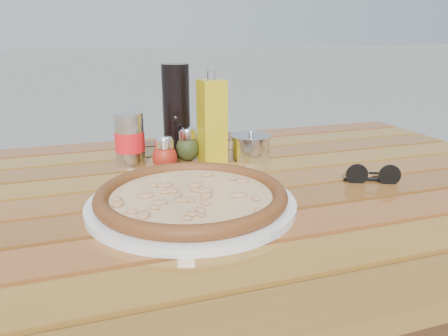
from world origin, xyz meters
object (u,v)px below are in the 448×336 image
object	(u,v)px
plate	(192,204)
parmesan_tin	(251,147)
olive_oil_cruet	(212,121)
pepper_shaker	(165,154)
soda_can	(130,140)
table	(227,220)
oregano_shaker	(188,145)
sunglasses	(373,176)
pizza	(192,195)
dark_bottle	(176,110)

from	to	relation	value
plate	parmesan_tin	world-z (taller)	parmesan_tin
olive_oil_cruet	parmesan_tin	xyz separation A→B (m)	(0.09, -0.01, -0.07)
pepper_shaker	soda_can	world-z (taller)	soda_can
table	oregano_shaker	size ratio (longest dim) A/B	17.07
oregano_shaker	soda_can	size ratio (longest dim) A/B	0.68
plate	olive_oil_cruet	world-z (taller)	olive_oil_cruet
pepper_shaker	parmesan_tin	xyz separation A→B (m)	(0.21, 0.02, -0.01)
table	parmesan_tin	bearing A→B (deg)	54.11
oregano_shaker	sunglasses	xyz separation A→B (m)	(0.31, -0.28, -0.02)
plate	olive_oil_cruet	bearing A→B (deg)	65.66
pizza	pepper_shaker	world-z (taller)	pepper_shaker
soda_can	parmesan_tin	distance (m)	0.28
parmesan_tin	sunglasses	bearing A→B (deg)	-54.41
table	soda_can	world-z (taller)	soda_can
olive_oil_cruet	sunglasses	world-z (taller)	olive_oil_cruet
plate	pizza	bearing A→B (deg)	-56.31
pizza	dark_bottle	xyz separation A→B (m)	(0.05, 0.35, 0.09)
oregano_shaker	parmesan_tin	bearing A→B (deg)	-15.75
plate	pepper_shaker	xyz separation A→B (m)	(-0.00, 0.22, 0.03)
oregano_shaker	parmesan_tin	distance (m)	0.15
plate	olive_oil_cruet	xyz separation A→B (m)	(0.12, 0.26, 0.09)
pizza	olive_oil_cruet	world-z (taller)	olive_oil_cruet
table	soda_can	size ratio (longest dim) A/B	11.67
olive_oil_cruet	parmesan_tin	world-z (taller)	olive_oil_cruet
pepper_shaker	oregano_shaker	size ratio (longest dim) A/B	1.00
table	pizza	world-z (taller)	pizza
parmesan_tin	plate	bearing A→B (deg)	-130.40
pizza	oregano_shaker	world-z (taller)	oregano_shaker
plate	oregano_shaker	world-z (taller)	oregano_shaker
dark_bottle	olive_oil_cruet	world-z (taller)	dark_bottle
dark_bottle	parmesan_tin	world-z (taller)	dark_bottle
pizza	olive_oil_cruet	distance (m)	0.29
pizza	sunglasses	bearing A→B (deg)	1.34
plate	dark_bottle	distance (m)	0.37
pepper_shaker	parmesan_tin	size ratio (longest dim) A/B	0.71
soda_can	parmesan_tin	world-z (taller)	soda_can
table	plate	xyz separation A→B (m)	(-0.10, -0.09, 0.08)
olive_oil_cruet	pizza	bearing A→B (deg)	-114.34
soda_can	dark_bottle	bearing A→B (deg)	23.35
plate	parmesan_tin	size ratio (longest dim) A/B	3.11
pepper_shaker	sunglasses	xyz separation A→B (m)	(0.38, -0.21, -0.02)
table	sunglasses	bearing A→B (deg)	-15.97
pizza	dark_bottle	bearing A→B (deg)	81.12
pepper_shaker	parmesan_tin	bearing A→B (deg)	6.63
pizza	oregano_shaker	bearing A→B (deg)	77.17
olive_oil_cruet	pepper_shaker	bearing A→B (deg)	-161.90
plate	parmesan_tin	bearing A→B (deg)	49.60
dark_bottle	table	bearing A→B (deg)	-80.74
soda_can	olive_oil_cruet	size ratio (longest dim) A/B	0.57
table	sunglasses	world-z (taller)	sunglasses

